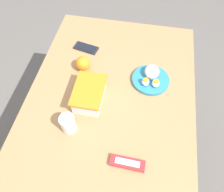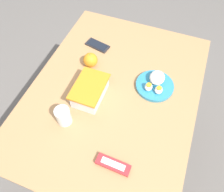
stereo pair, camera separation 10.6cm
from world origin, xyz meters
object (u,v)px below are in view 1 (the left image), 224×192
(food_container, at_px, (89,95))
(orange_fruit, at_px, (83,63))
(candy_bar, at_px, (127,163))
(drinking_glass, at_px, (68,124))
(cell_phone, at_px, (86,48))
(rice_plate, at_px, (151,78))

(food_container, bearing_deg, orange_fruit, 23.35)
(food_container, bearing_deg, candy_bar, -141.13)
(candy_bar, relative_size, drinking_glass, 1.59)
(food_container, height_order, drinking_glass, drinking_glass)
(drinking_glass, bearing_deg, orange_fruit, 4.42)
(food_container, height_order, candy_bar, food_container)
(orange_fruit, relative_size, cell_phone, 0.52)
(candy_bar, bearing_deg, drinking_glass, 68.09)
(food_container, relative_size, drinking_glass, 2.20)
(rice_plate, height_order, cell_phone, rice_plate)
(rice_plate, xyz_separation_m, drinking_glass, (-0.34, 0.34, 0.02))
(food_container, relative_size, rice_plate, 1.05)
(drinking_glass, bearing_deg, candy_bar, -111.91)
(food_container, distance_m, rice_plate, 0.33)
(candy_bar, xyz_separation_m, drinking_glass, (0.11, 0.28, 0.04))
(food_container, distance_m, candy_bar, 0.36)
(orange_fruit, height_order, candy_bar, orange_fruit)
(cell_phone, bearing_deg, rice_plate, -112.82)
(orange_fruit, bearing_deg, rice_plate, -92.48)
(orange_fruit, xyz_separation_m, drinking_glass, (-0.36, -0.03, 0.01))
(orange_fruit, bearing_deg, food_container, -156.65)
(drinking_glass, bearing_deg, cell_phone, 5.78)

